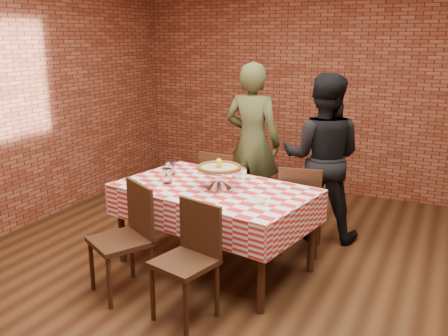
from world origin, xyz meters
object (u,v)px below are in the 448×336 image
(chair_near_left, at_px, (120,241))
(diner_olive, at_px, (252,143))
(pizza, at_px, (219,168))
(chair_near_right, at_px, (184,265))
(diner_black, at_px, (322,158))
(water_glass_left, at_px, (167,176))
(condiment_caddy, at_px, (239,172))
(chair_far_left, at_px, (225,190))
(water_glass_right, at_px, (170,168))
(table, at_px, (214,228))
(chair_far_right, at_px, (301,208))
(pizza_stand, at_px, (219,178))

(chair_near_left, height_order, diner_olive, diner_olive)
(pizza, distance_m, chair_near_right, 1.00)
(diner_olive, height_order, diner_black, diner_olive)
(diner_black, bearing_deg, water_glass_left, 39.01)
(condiment_caddy, height_order, chair_far_left, condiment_caddy)
(diner_olive, xyz_separation_m, diner_black, (0.84, -0.18, -0.04))
(pizza, height_order, chair_near_left, pizza)
(condiment_caddy, relative_size, diner_olive, 0.08)
(water_glass_left, relative_size, water_glass_right, 1.00)
(table, bearing_deg, pizza, -0.67)
(diner_olive, bearing_deg, pizza, 99.97)
(chair_near_right, xyz_separation_m, chair_far_right, (0.41, 1.53, 0.00))
(table, distance_m, diner_olive, 1.40)
(chair_near_right, height_order, chair_far_left, chair_far_left)
(water_glass_right, height_order, diner_olive, diner_olive)
(water_glass_left, distance_m, condiment_caddy, 0.66)
(table, relative_size, condiment_caddy, 11.47)
(condiment_caddy, height_order, chair_near_right, condiment_caddy)
(chair_near_right, bearing_deg, diner_olive, 113.29)
(pizza_stand, distance_m, chair_near_right, 0.96)
(table, distance_m, water_glass_right, 0.73)
(water_glass_left, distance_m, diner_black, 1.61)
(chair_near_left, distance_m, chair_near_right, 0.67)
(pizza, bearing_deg, condiment_caddy, 80.33)
(condiment_caddy, bearing_deg, water_glass_left, -118.54)
(chair_far_right, xyz_separation_m, diner_olive, (-0.77, 0.62, 0.45))
(pizza, height_order, condiment_caddy, pizza)
(diner_black, bearing_deg, chair_near_right, 68.24)
(condiment_caddy, distance_m, chair_far_right, 0.73)
(pizza, bearing_deg, diner_black, 60.69)
(pizza_stand, bearing_deg, chair_far_left, 112.27)
(pizza_stand, xyz_separation_m, water_glass_left, (-0.48, -0.08, -0.02))
(pizza_stand, distance_m, chair_near_left, 0.99)
(pizza, distance_m, diner_olive, 1.31)
(water_glass_left, bearing_deg, table, 10.20)
(diner_olive, bearing_deg, condiment_caddy, 105.98)
(water_glass_right, bearing_deg, pizza_stand, -16.09)
(chair_near_left, distance_m, diner_black, 2.21)
(table, height_order, chair_far_left, chair_far_left)
(water_glass_right, xyz_separation_m, chair_near_right, (0.74, -1.03, -0.39))
(chair_far_left, xyz_separation_m, diner_black, (0.97, 0.26, 0.41))
(table, distance_m, diner_black, 1.37)
(pizza, distance_m, chair_near_left, 1.03)
(diner_olive, bearing_deg, water_glass_left, 79.47)
(water_glass_left, xyz_separation_m, water_glass_right, (-0.12, 0.25, 0.00))
(condiment_caddy, xyz_separation_m, chair_near_right, (0.09, -1.17, -0.39))
(water_glass_right, xyz_separation_m, diner_black, (1.22, 0.93, 0.02))
(water_glass_right, height_order, diner_black, diner_black)
(water_glass_left, distance_m, chair_far_right, 1.33)
(chair_near_right, bearing_deg, water_glass_right, 139.45)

